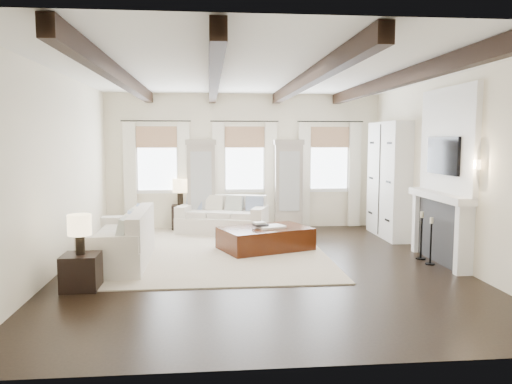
{
  "coord_description": "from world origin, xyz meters",
  "views": [
    {
      "loc": [
        -0.84,
        -8.15,
        2.12
      ],
      "look_at": [
        0.02,
        1.03,
        1.15
      ],
      "focal_mm": 35.0,
      "sensor_mm": 36.0,
      "label": 1
    }
  ],
  "objects": [
    {
      "name": "candlestick_near",
      "position": [
        2.9,
        -0.14,
        0.34
      ],
      "size": [
        0.16,
        0.16,
        0.81
      ],
      "color": "black",
      "rests_on": "ground"
    },
    {
      "name": "room_shell",
      "position": [
        0.75,
        0.9,
        1.89
      ],
      "size": [
        6.54,
        7.54,
        3.22
      ],
      "color": "white",
      "rests_on": "ground"
    },
    {
      "name": "side_table_back",
      "position": [
        -1.52,
        3.59,
        0.3
      ],
      "size": [
        0.4,
        0.4,
        0.59
      ],
      "primitive_type": "cube",
      "color": "black",
      "rests_on": "ground"
    },
    {
      "name": "tray",
      "position": [
        0.33,
        1.23,
        0.46
      ],
      "size": [
        0.6,
        0.53,
        0.04
      ],
      "primitive_type": "cube",
      "rotation": [
        0.0,
        0.0,
        0.37
      ],
      "color": "white",
      "rests_on": "ottoman"
    },
    {
      "name": "lamp_back",
      "position": [
        -1.52,
        3.59,
        1.01
      ],
      "size": [
        0.36,
        0.36,
        0.61
      ],
      "color": "black",
      "rests_on": "side_table_back"
    },
    {
      "name": "ottoman",
      "position": [
        0.22,
        1.25,
        0.22
      ],
      "size": [
        1.92,
        1.56,
        0.44
      ],
      "primitive_type": "cube",
      "rotation": [
        0.0,
        0.0,
        0.37
      ],
      "color": "black",
      "rests_on": "ground"
    },
    {
      "name": "lamp_front",
      "position": [
        -2.67,
        -1.03,
        0.89
      ],
      "size": [
        0.33,
        0.33,
        0.57
      ],
      "color": "black",
      "rests_on": "side_table_front"
    },
    {
      "name": "ground",
      "position": [
        0.0,
        0.0,
        0.0
      ],
      "size": [
        7.5,
        7.5,
        0.0
      ],
      "primitive_type": "plane",
      "color": "black",
      "rests_on": "ground"
    },
    {
      "name": "book_lower",
      "position": [
        0.13,
        1.21,
        0.5
      ],
      "size": [
        0.31,
        0.28,
        0.04
      ],
      "primitive_type": "cube",
      "rotation": [
        0.0,
        0.0,
        0.37
      ],
      "color": "#262628",
      "rests_on": "tray"
    },
    {
      "name": "side_table_front",
      "position": [
        -2.67,
        -1.03,
        0.25
      ],
      "size": [
        0.51,
        0.51,
        0.51
      ],
      "primitive_type": "cube",
      "color": "black",
      "rests_on": "ground"
    },
    {
      "name": "candlestick_far",
      "position": [
        2.9,
        0.25,
        0.35
      ],
      "size": [
        0.17,
        0.17,
        0.85
      ],
      "color": "black",
      "rests_on": "ground"
    },
    {
      "name": "area_rug",
      "position": [
        -0.65,
        1.3,
        0.01
      ],
      "size": [
        3.86,
        5.0,
        0.02
      ],
      "primitive_type": "cube",
      "color": "beige",
      "rests_on": "ground"
    },
    {
      "name": "book_upper",
      "position": [
        0.1,
        1.25,
        0.53
      ],
      "size": [
        0.27,
        0.24,
        0.03
      ],
      "primitive_type": "cube",
      "rotation": [
        0.0,
        0.0,
        0.37
      ],
      "color": "beige",
      "rests_on": "book_lower"
    },
    {
      "name": "sofa_left",
      "position": [
        -2.31,
        0.37,
        0.38
      ],
      "size": [
        1.0,
        2.18,
        0.93
      ],
      "color": "silver",
      "rests_on": "ground"
    },
    {
      "name": "sofa_back",
      "position": [
        -0.54,
        3.11,
        0.34
      ],
      "size": [
        2.16,
        1.45,
        0.85
      ],
      "color": "silver",
      "rests_on": "ground"
    }
  ]
}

